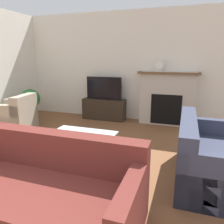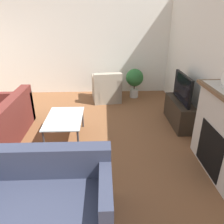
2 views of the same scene
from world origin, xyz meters
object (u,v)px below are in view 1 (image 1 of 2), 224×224
Objects in this scene: armchair_by_window at (15,118)px; mantel_clock at (159,66)px; couch_sectional at (36,193)px; potted_plant at (30,101)px; couch_loveseat at (209,159)px; coffee_table at (81,137)px; tv at (104,88)px.

armchair_by_window is 3.27× the size of mantel_clock.
potted_plant is at bearing 129.31° from couch_sectional.
mantel_clock is (2.83, 1.64, 1.10)m from armchair_by_window.
potted_plant is at bearing -172.21° from armchair_by_window.
couch_sectional and couch_loveseat have the same top height.
armchair_by_window is at bearing 157.67° from coffee_table.
mantel_clock reaches higher than potted_plant.
tv is at bearing 102.41° from coffee_table.
couch_loveseat and armchair_by_window have the same top height.
potted_plant is at bearing -164.46° from mantel_clock.
mantel_clock is (3.05, 0.85, 0.87)m from potted_plant.
couch_sectional is 8.06× the size of mantel_clock.
couch_sectional is 3.96m from mantel_clock.
couch_loveseat is 1.76× the size of armchair_by_window.
couch_sectional and armchair_by_window have the same top height.
tv is 3.56× the size of mantel_clock.
potted_plant reaches higher than coffee_table.
tv is 2.47m from coffee_table.
armchair_by_window is at bearing -74.92° from potted_plant.
couch_sectional is 2.16m from couch_loveseat.
couch_loveseat is at bearing -67.12° from mantel_clock.
couch_sectional is 2.57× the size of potted_plant.
couch_sectional is at bearing -83.74° from coffee_table.
armchair_by_window is 3.46m from mantel_clock.
tv is 1.88m from potted_plant.
potted_plant reaches higher than couch_sectional.
mantel_clock is at bearing 71.52° from coffee_table.
mantel_clock reaches higher than tv.
tv reaches higher than armchair_by_window.
couch_sectional is 1.28m from coffee_table.
mantel_clock is (0.69, 3.73, 1.12)m from couch_sectional.
mantel_clock is at bearing 4.04° from tv.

